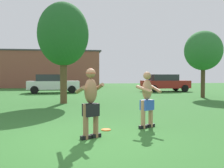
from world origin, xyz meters
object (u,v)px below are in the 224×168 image
at_px(player_in_blue, 147,98).
at_px(tree_right_field, 203,51).
at_px(player_with_cap, 91,100).
at_px(car_white_mid_lot, 53,83).
at_px(frisbee, 106,130).
at_px(car_red_near_post, 165,83).
at_px(tree_left_field, 63,35).

xyz_separation_m(player_in_blue, tree_right_field, (6.45, 9.09, 2.31)).
bearing_deg(player_with_cap, car_white_mid_lot, 98.38).
relative_size(car_white_mid_lot, tree_right_field, 0.99).
height_order(frisbee, tree_right_field, tree_right_field).
bearing_deg(player_in_blue, frisbee, -172.38).
bearing_deg(car_red_near_post, tree_right_field, -86.54).
bearing_deg(tree_right_field, frisbee, -129.62).
xyz_separation_m(frisbee, tree_left_field, (-1.51, 6.95, 3.67)).
distance_m(player_with_cap, car_white_mid_lot, 16.35).
height_order(player_with_cap, frisbee, player_with_cap).
xyz_separation_m(player_with_cap, car_red_near_post, (7.74, 16.53, -0.10)).
relative_size(player_with_cap, player_in_blue, 1.05).
bearing_deg(car_white_mid_lot, player_with_cap, -81.62).
distance_m(player_with_cap, tree_right_field, 13.14).
relative_size(player_with_cap, car_red_near_post, 0.38).
height_order(player_with_cap, player_in_blue, player_with_cap).
height_order(player_with_cap, car_white_mid_lot, player_with_cap).
height_order(player_in_blue, tree_left_field, tree_left_field).
xyz_separation_m(player_with_cap, tree_right_field, (8.13, 10.09, 2.22)).
height_order(frisbee, tree_left_field, tree_left_field).
relative_size(tree_left_field, tree_right_field, 1.20).
xyz_separation_m(player_in_blue, car_white_mid_lot, (-4.06, 15.17, -0.02)).
distance_m(player_in_blue, car_white_mid_lot, 15.71).
height_order(player_in_blue, frisbee, player_in_blue).
relative_size(car_red_near_post, car_white_mid_lot, 1.00).
xyz_separation_m(car_red_near_post, car_white_mid_lot, (-10.12, -0.35, 0.00)).
bearing_deg(tree_right_field, tree_left_field, -165.90).
distance_m(player_with_cap, car_red_near_post, 18.25).
xyz_separation_m(frisbee, tree_right_field, (7.66, 9.25, 3.14)).
distance_m(car_white_mid_lot, tree_right_field, 12.36).
distance_m(car_red_near_post, car_white_mid_lot, 10.13).
xyz_separation_m(car_red_near_post, tree_right_field, (0.39, -6.44, 2.33)).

